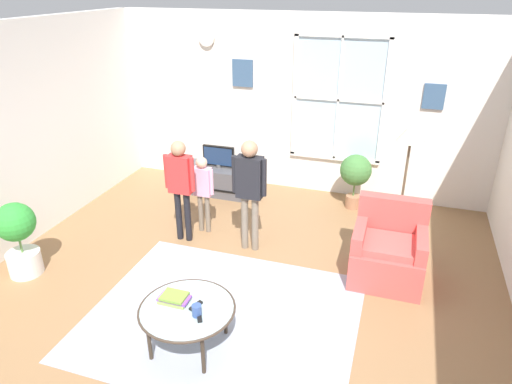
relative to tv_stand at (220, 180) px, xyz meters
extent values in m
cube|color=olive|center=(1.09, -2.51, -0.22)|extent=(6.21, 6.74, 0.02)
cube|color=silver|center=(1.09, 0.62, 1.11)|extent=(5.61, 0.12, 2.64)
cube|color=silver|center=(1.66, 0.55, 1.25)|extent=(1.28, 0.02, 1.76)
cube|color=white|center=(1.66, 0.53, 2.14)|extent=(1.34, 0.04, 0.06)
cube|color=white|center=(1.66, 0.53, 0.37)|extent=(1.34, 0.04, 0.06)
cube|color=white|center=(1.02, 0.53, 1.25)|extent=(0.06, 0.04, 1.76)
cube|color=white|center=(2.30, 0.53, 1.25)|extent=(0.06, 0.04, 1.76)
cube|color=white|center=(1.66, 0.53, 1.25)|extent=(0.03, 0.04, 1.76)
cube|color=white|center=(1.66, 0.53, 1.25)|extent=(1.28, 0.04, 0.03)
cube|color=#38567A|center=(0.21, 0.54, 1.55)|extent=(0.32, 0.03, 0.40)
cube|color=#38567A|center=(2.93, 0.54, 1.39)|extent=(0.28, 0.03, 0.34)
cylinder|color=silver|center=(-0.35, 0.53, 2.03)|extent=(0.24, 0.04, 0.24)
cube|color=#999EAD|center=(1.13, -2.69, -0.21)|extent=(2.60, 2.15, 0.01)
cube|color=#4C4C51|center=(0.00, 0.00, 0.00)|extent=(1.06, 0.47, 0.42)
cube|color=black|center=(0.00, -0.24, -0.06)|extent=(0.95, 0.02, 0.02)
cylinder|color=#4C4C4C|center=(0.00, 0.00, 0.24)|extent=(0.08, 0.08, 0.05)
cube|color=black|center=(0.00, 0.00, 0.40)|extent=(0.49, 0.05, 0.31)
cube|color=navy|center=(0.00, -0.03, 0.40)|extent=(0.45, 0.01, 0.27)
cube|color=#D14C47|center=(2.61, -1.54, 0.00)|extent=(0.76, 0.72, 0.42)
cube|color=#D14C47|center=(2.61, -1.24, 0.43)|extent=(0.76, 0.16, 0.45)
cube|color=#D14C47|center=(2.29, -1.54, 0.31)|extent=(0.12, 0.65, 0.20)
cube|color=#D14C47|center=(2.93, -1.54, 0.31)|extent=(0.12, 0.65, 0.20)
cube|color=#E1524D|center=(2.61, -1.59, 0.25)|extent=(0.61, 0.50, 0.08)
cylinder|color=#99B2B7|center=(0.99, -3.16, 0.21)|extent=(0.84, 0.84, 0.02)
torus|color=#3F3328|center=(0.99, -3.16, 0.21)|extent=(0.86, 0.86, 0.02)
cylinder|color=#33281E|center=(0.74, -2.90, -0.01)|extent=(0.04, 0.04, 0.41)
cylinder|color=#33281E|center=(1.24, -2.90, -0.01)|extent=(0.04, 0.04, 0.41)
cylinder|color=#33281E|center=(0.74, -3.41, -0.01)|extent=(0.04, 0.04, 0.41)
cylinder|color=#33281E|center=(1.24, -3.41, -0.01)|extent=(0.04, 0.04, 0.41)
cube|color=#95AD54|center=(0.84, -3.11, 0.23)|extent=(0.26, 0.18, 0.02)
cube|color=purple|center=(0.84, -3.11, 0.25)|extent=(0.28, 0.15, 0.02)
cube|color=olive|center=(0.84, -3.11, 0.27)|extent=(0.22, 0.18, 0.02)
cylinder|color=#334C8C|center=(1.11, -3.22, 0.27)|extent=(0.08, 0.08, 0.11)
cube|color=black|center=(1.06, -3.11, 0.23)|extent=(0.08, 0.15, 0.02)
cube|color=black|center=(1.14, -3.24, 0.23)|extent=(0.11, 0.14, 0.02)
cylinder|color=black|center=(0.04, -1.45, 0.12)|extent=(0.08, 0.08, 0.67)
cylinder|color=black|center=(0.17, -1.45, 0.12)|extent=(0.08, 0.08, 0.67)
cube|color=red|center=(0.11, -1.45, 0.69)|extent=(0.29, 0.15, 0.47)
sphere|color=#A87A5B|center=(0.11, -1.45, 1.02)|extent=(0.18, 0.18, 0.18)
cylinder|color=red|center=(-0.06, -1.47, 0.72)|extent=(0.06, 0.06, 0.43)
cylinder|color=red|center=(0.27, -1.47, 0.72)|extent=(0.06, 0.06, 0.43)
cylinder|color=#726656|center=(0.91, -1.40, 0.14)|extent=(0.08, 0.08, 0.71)
cylinder|color=#726656|center=(1.04, -1.40, 0.14)|extent=(0.08, 0.08, 0.71)
cube|color=black|center=(0.98, -1.40, 0.75)|extent=(0.30, 0.16, 0.50)
sphere|color=#A87A5B|center=(0.98, -1.40, 1.09)|extent=(0.19, 0.19, 0.19)
cylinder|color=black|center=(0.80, -1.42, 0.77)|extent=(0.06, 0.06, 0.45)
cylinder|color=black|center=(1.15, -1.42, 0.77)|extent=(0.06, 0.06, 0.45)
cylinder|color=#726656|center=(0.22, -1.18, 0.05)|extent=(0.06, 0.06, 0.53)
cylinder|color=#726656|center=(0.32, -1.18, 0.05)|extent=(0.06, 0.06, 0.53)
cube|color=#DB9EBC|center=(0.27, -1.18, 0.50)|extent=(0.23, 0.12, 0.37)
sphere|color=#D8AD8C|center=(0.27, -1.18, 0.76)|extent=(0.14, 0.14, 0.14)
cylinder|color=#DB9EBC|center=(0.13, -1.20, 0.52)|extent=(0.05, 0.05, 0.34)
cylinder|color=#DB9EBC|center=(0.40, -1.20, 0.52)|extent=(0.05, 0.05, 0.34)
cylinder|color=#9E6B4C|center=(2.04, 0.13, -0.12)|extent=(0.21, 0.21, 0.18)
cylinder|color=#4C7238|center=(2.04, 0.13, 0.06)|extent=(0.02, 0.02, 0.18)
sphere|color=#417939|center=(2.04, 0.13, 0.37)|extent=(0.44, 0.44, 0.44)
cylinder|color=silver|center=(-1.27, -2.69, -0.07)|extent=(0.36, 0.36, 0.27)
cylinder|color=#4C7238|center=(-1.27, -2.69, 0.15)|extent=(0.02, 0.02, 0.17)
sphere|color=green|center=(-1.27, -2.69, 0.45)|extent=(0.43, 0.43, 0.43)
cylinder|color=black|center=(2.69, -0.78, -0.20)|extent=(0.26, 0.26, 0.03)
cylinder|color=brown|center=(2.69, -0.78, 0.48)|extent=(0.03, 0.03, 1.39)
cone|color=beige|center=(2.69, -0.78, 1.27)|extent=(0.32, 0.32, 0.22)
camera|label=1|loc=(2.56, -6.02, 2.84)|focal=32.21mm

